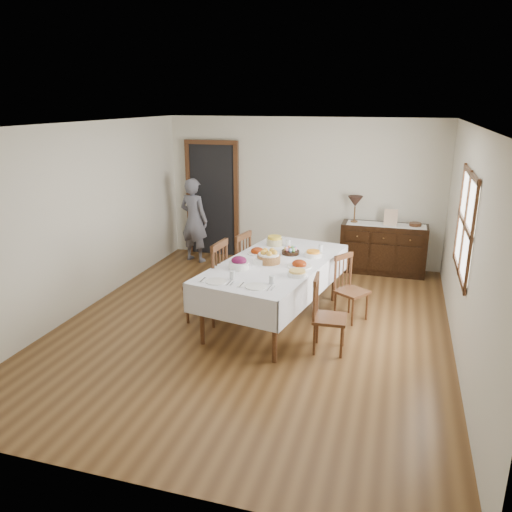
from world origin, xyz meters
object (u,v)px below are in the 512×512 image
(chair_left_far, at_px, (235,267))
(chair_right_near, at_px, (326,314))
(person, at_px, (194,217))
(chair_left_near, at_px, (210,281))
(chair_right_far, at_px, (349,287))
(sideboard, at_px, (383,249))
(table_lamp, at_px, (355,202))
(dining_table, at_px, (275,269))

(chair_left_far, distance_m, chair_right_near, 1.91)
(chair_left_far, bearing_deg, person, -129.16)
(chair_left_near, xyz_separation_m, chair_right_far, (1.78, 0.60, -0.12))
(chair_left_near, xyz_separation_m, chair_right_near, (1.62, -0.40, -0.10))
(person, bearing_deg, chair_left_far, 142.62)
(sideboard, bearing_deg, person, -174.97)
(chair_left_far, height_order, sideboard, chair_left_far)
(chair_left_far, distance_m, chair_right_far, 1.69)
(table_lamp, bearing_deg, dining_table, -107.73)
(sideboard, bearing_deg, chair_left_near, -128.22)
(chair_left_near, distance_m, chair_left_far, 0.76)
(dining_table, bearing_deg, table_lamp, 83.13)
(chair_right_far, bearing_deg, person, 92.42)
(chair_left_near, relative_size, person, 0.68)
(chair_left_far, xyz_separation_m, table_lamp, (1.51, 1.95, 0.68))
(sideboard, bearing_deg, chair_right_near, -99.32)
(chair_left_near, bearing_deg, chair_right_near, 81.15)
(dining_table, relative_size, chair_left_far, 2.47)
(chair_left_near, relative_size, table_lamp, 2.45)
(person, bearing_deg, chair_right_far, 162.61)
(dining_table, height_order, chair_left_near, chair_left_near)
(person, distance_m, table_lamp, 2.90)
(chair_right_far, bearing_deg, sideboard, 23.78)
(chair_left_near, distance_m, sideboard, 3.44)
(chair_left_near, relative_size, chair_right_far, 1.25)
(chair_right_near, height_order, table_lamp, table_lamp)
(chair_right_near, relative_size, table_lamp, 2.02)
(chair_left_near, distance_m, chair_right_far, 1.89)
(dining_table, bearing_deg, chair_right_near, -28.74)
(chair_right_near, xyz_separation_m, person, (-2.87, 2.81, 0.35))
(table_lamp, bearing_deg, person, -174.17)
(table_lamp, bearing_deg, sideboard, 0.64)
(chair_right_near, xyz_separation_m, sideboard, (0.51, 3.10, -0.04))
(sideboard, bearing_deg, table_lamp, -179.36)
(dining_table, relative_size, person, 1.59)
(chair_left_near, bearing_deg, person, -147.43)
(chair_left_far, bearing_deg, chair_right_near, 64.31)
(dining_table, height_order, chair_left_far, chair_left_far)
(chair_left_near, height_order, chair_left_far, chair_left_near)
(chair_left_far, height_order, person, person)
(chair_left_near, relative_size, chair_right_near, 1.21)
(chair_right_near, height_order, sideboard, chair_right_near)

